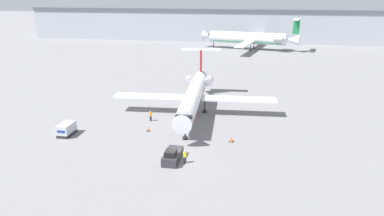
{
  "coord_description": "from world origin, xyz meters",
  "views": [
    {
      "loc": [
        10.15,
        -43.21,
        21.41
      ],
      "look_at": [
        0.0,
        11.71,
        3.5
      ],
      "focal_mm": 35.0,
      "sensor_mm": 36.0,
      "label": 1
    }
  ],
  "objects_px": {
    "traffic_cone_right": "(231,139)",
    "pushback_tug": "(173,156)",
    "worker_near_tug": "(185,156)",
    "luggage_cart": "(66,129)",
    "airplane_parked_far_left": "(249,38)",
    "traffic_cone_left": "(148,129)",
    "airplane_main": "(194,95)",
    "worker_by_wing": "(151,116)"
  },
  "relations": [
    {
      "from": "worker_by_wing",
      "to": "traffic_cone_left",
      "type": "height_order",
      "value": "worker_by_wing"
    },
    {
      "from": "pushback_tug",
      "to": "traffic_cone_left",
      "type": "xyz_separation_m",
      "value": [
        -6.23,
        9.61,
        -0.31
      ]
    },
    {
      "from": "worker_near_tug",
      "to": "traffic_cone_left",
      "type": "distance_m",
      "value": 12.79
    },
    {
      "from": "luggage_cart",
      "to": "traffic_cone_right",
      "type": "relative_size",
      "value": 4.27
    },
    {
      "from": "luggage_cart",
      "to": "traffic_cone_left",
      "type": "xyz_separation_m",
      "value": [
        11.74,
        3.83,
        -0.55
      ]
    },
    {
      "from": "luggage_cart",
      "to": "traffic_cone_right",
      "type": "distance_m",
      "value": 25.06
    },
    {
      "from": "luggage_cart",
      "to": "worker_near_tug",
      "type": "bearing_deg",
      "value": -17.47
    },
    {
      "from": "worker_by_wing",
      "to": "airplane_parked_far_left",
      "type": "distance_m",
      "value": 82.7
    },
    {
      "from": "luggage_cart",
      "to": "traffic_cone_left",
      "type": "relative_size",
      "value": 4.06
    },
    {
      "from": "luggage_cart",
      "to": "airplane_parked_far_left",
      "type": "xyz_separation_m",
      "value": [
        24.14,
        89.99,
        3.22
      ]
    },
    {
      "from": "luggage_cart",
      "to": "worker_near_tug",
      "type": "height_order",
      "value": "luggage_cart"
    },
    {
      "from": "airplane_parked_far_left",
      "to": "traffic_cone_left",
      "type": "bearing_deg",
      "value": -98.19
    },
    {
      "from": "traffic_cone_right",
      "to": "airplane_parked_far_left",
      "type": "distance_m",
      "value": 88.14
    },
    {
      "from": "traffic_cone_left",
      "to": "traffic_cone_right",
      "type": "distance_m",
      "value": 13.38
    },
    {
      "from": "airplane_main",
      "to": "worker_near_tug",
      "type": "height_order",
      "value": "airplane_main"
    },
    {
      "from": "pushback_tug",
      "to": "luggage_cart",
      "type": "xyz_separation_m",
      "value": [
        -17.97,
        5.78,
        0.24
      ]
    },
    {
      "from": "pushback_tug",
      "to": "traffic_cone_left",
      "type": "bearing_deg",
      "value": 122.97
    },
    {
      "from": "traffic_cone_left",
      "to": "airplane_parked_far_left",
      "type": "bearing_deg",
      "value": 81.81
    },
    {
      "from": "worker_by_wing",
      "to": "luggage_cart",
      "type": "bearing_deg",
      "value": -142.1
    },
    {
      "from": "worker_near_tug",
      "to": "airplane_parked_far_left",
      "type": "height_order",
      "value": "airplane_parked_far_left"
    },
    {
      "from": "pushback_tug",
      "to": "luggage_cart",
      "type": "relative_size",
      "value": 1.44
    },
    {
      "from": "pushback_tug",
      "to": "traffic_cone_left",
      "type": "height_order",
      "value": "pushback_tug"
    },
    {
      "from": "airplane_main",
      "to": "traffic_cone_right",
      "type": "height_order",
      "value": "airplane_main"
    },
    {
      "from": "airplane_main",
      "to": "worker_by_wing",
      "type": "height_order",
      "value": "airplane_main"
    },
    {
      "from": "pushback_tug",
      "to": "worker_by_wing",
      "type": "height_order",
      "value": "pushback_tug"
    },
    {
      "from": "luggage_cart",
      "to": "worker_by_wing",
      "type": "relative_size",
      "value": 1.76
    },
    {
      "from": "worker_near_tug",
      "to": "airplane_parked_far_left",
      "type": "relative_size",
      "value": 0.05
    },
    {
      "from": "pushback_tug",
      "to": "worker_near_tug",
      "type": "relative_size",
      "value": 2.66
    },
    {
      "from": "airplane_main",
      "to": "airplane_parked_far_left",
      "type": "relative_size",
      "value": 0.84
    },
    {
      "from": "airplane_main",
      "to": "traffic_cone_left",
      "type": "xyz_separation_m",
      "value": [
        -5.57,
        -9.82,
        -3.12
      ]
    },
    {
      "from": "airplane_parked_far_left",
      "to": "traffic_cone_right",
      "type": "bearing_deg",
      "value": -89.45
    },
    {
      "from": "worker_by_wing",
      "to": "airplane_main",
      "type": "bearing_deg",
      "value": 38.86
    },
    {
      "from": "airplane_parked_far_left",
      "to": "worker_by_wing",
      "type": "bearing_deg",
      "value": -99.27
    },
    {
      "from": "luggage_cart",
      "to": "pushback_tug",
      "type": "bearing_deg",
      "value": -17.83
    },
    {
      "from": "airplane_main",
      "to": "worker_near_tug",
      "type": "xyz_separation_m",
      "value": [
        2.36,
        -19.84,
        -2.58
      ]
    },
    {
      "from": "worker_near_tug",
      "to": "traffic_cone_right",
      "type": "bearing_deg",
      "value": 56.8
    },
    {
      "from": "worker_near_tug",
      "to": "traffic_cone_right",
      "type": "xyz_separation_m",
      "value": [
        5.31,
        8.12,
        -0.56
      ]
    },
    {
      "from": "pushback_tug",
      "to": "airplane_parked_far_left",
      "type": "height_order",
      "value": "airplane_parked_far_left"
    },
    {
      "from": "traffic_cone_right",
      "to": "traffic_cone_left",
      "type": "bearing_deg",
      "value": 171.85
    },
    {
      "from": "airplane_main",
      "to": "pushback_tug",
      "type": "xyz_separation_m",
      "value": [
        0.66,
        -19.43,
        -2.81
      ]
    },
    {
      "from": "traffic_cone_right",
      "to": "pushback_tug",
      "type": "bearing_deg",
      "value": -132.3
    },
    {
      "from": "airplane_main",
      "to": "luggage_cart",
      "type": "height_order",
      "value": "airplane_main"
    }
  ]
}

